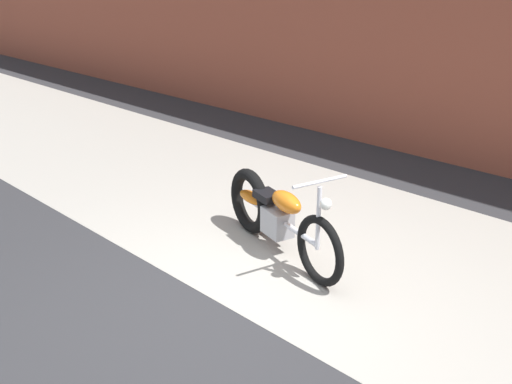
# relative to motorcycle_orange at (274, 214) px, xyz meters

# --- Properties ---
(ground_plane) EXTENTS (80.00, 80.00, 0.00)m
(ground_plane) POSITION_rel_motorcycle_orange_xyz_m (0.49, -1.10, -0.40)
(ground_plane) COLOR #2D2D30
(sidewalk_slab) EXTENTS (36.00, 3.50, 0.01)m
(sidewalk_slab) POSITION_rel_motorcycle_orange_xyz_m (0.49, 0.65, -0.40)
(sidewalk_slab) COLOR #9E998E
(sidewalk_slab) RESTS_ON ground
(motorcycle_orange) EXTENTS (1.96, 0.78, 1.03)m
(motorcycle_orange) POSITION_rel_motorcycle_orange_xyz_m (0.00, 0.00, 0.00)
(motorcycle_orange) COLOR black
(motorcycle_orange) RESTS_ON ground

